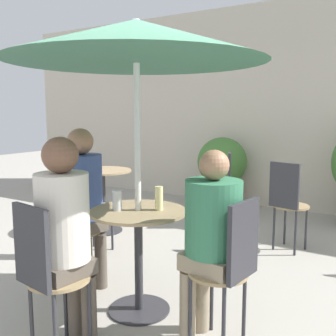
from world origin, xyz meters
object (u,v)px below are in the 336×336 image
Objects in this scene: cafe_table_near at (138,240)px; seated_person_2 at (211,230)px; beer_glass_1 at (159,198)px; seated_person_1 at (65,225)px; bistro_chair_1 at (45,268)px; bistro_chair_0 at (73,217)px; bistro_chair_2 at (231,261)px; potted_plant_0 at (222,167)px; cafe_table_far at (103,188)px; bistro_chair_4 at (90,200)px; bistro_chair_6 at (223,181)px; seated_person_0 at (83,194)px; bistro_chair_3 at (287,198)px; umbrella at (136,42)px; beer_glass_0 at (117,200)px.

cafe_table_near is 0.64m from seated_person_2.
seated_person_1 is at bearing -106.84° from beer_glass_1.
bistro_chair_1 reaches higher than beer_glass_1.
beer_glass_1 is (0.87, -0.03, 0.27)m from bistro_chair_0.
bistro_chair_2 is 3.66m from potted_plant_0.
cafe_table_far is 0.62× the size of seated_person_2.
bistro_chair_1 is at bearing 117.78° from bistro_chair_4.
bistro_chair_1 is at bearing 90.00° from seated_person_1.
bistro_chair_6 is at bearing -76.91° from bistro_chair_1.
bistro_chair_0 is at bearing 113.78° from bistro_chair_4.
seated_person_0 reaches higher than potted_plant_0.
cafe_table_near is 1.86m from bistro_chair_3.
seated_person_1 reaches higher than cafe_table_near.
bistro_chair_3 is 1.00× the size of bistro_chair_6.
seated_person_1 is 0.64× the size of umbrella.
seated_person_1 reaches higher than bistro_chair_2.
seated_person_0 is at bearing 122.30° from bistro_chair_4.
umbrella is (1.08, -0.66, 1.33)m from bistro_chair_4.
beer_glass_0 reaches higher than cafe_table_far.
cafe_table_far is 0.80× the size of bistro_chair_2.
bistro_chair_0 is 6.56× the size of beer_glass_0.
beer_glass_0 is (0.48, -0.16, 0.04)m from seated_person_0.
cafe_table_far is 0.37× the size of umbrella.
cafe_table_near is 0.80× the size of bistro_chair_3.
bistro_chair_0 reaches higher than beer_glass_0.
bistro_chair_2 is 5.55× the size of beer_glass_1.
beer_glass_1 is (1.61, -1.26, 0.30)m from cafe_table_far.
beer_glass_1 is (0.50, -2.25, 0.27)m from bistro_chair_6.
bistro_chair_1 is 0.46× the size of umbrella.
umbrella is (0.75, -0.11, 1.33)m from bistro_chair_0.
bistro_chair_4 is at bearing 142.02° from beer_glass_0.
bistro_chair_1 is 1.00× the size of bistro_chair_3.
seated_person_0 is (-0.23, -2.25, 0.22)m from bistro_chair_6.
beer_glass_1 is (0.21, 0.69, 0.05)m from seated_person_1.
bistro_chair_3 is 1.10m from bistro_chair_6.
cafe_table_far is 2.07m from beer_glass_1.
bistro_chair_2 is at bearing -90.00° from bistro_chair_0.
bistro_chair_4 is 1.83m from umbrella.
seated_person_0 is (0.88, -1.25, 0.25)m from cafe_table_far.
cafe_table_far is 1.99m from beer_glass_0.
bistro_chair_3 is 2.07m from seated_person_0.
bistro_chair_0 is 1.00× the size of bistro_chair_6.
bistro_chair_3 is at bearing -166.72° from bistro_chair_2.
potted_plant_0 is (-1.53, 3.32, 0.04)m from bistro_chair_2.
seated_person_2 reaches higher than cafe_table_near.
seated_person_1 is 0.87m from seated_person_2.
bistro_chair_3 is 1.77m from beer_glass_1.
seated_person_1 is (-0.09, -0.61, 0.25)m from cafe_table_near.
cafe_table_far is (-1.49, 1.34, -0.00)m from cafe_table_near.
seated_person_2 reaches higher than potted_plant_0.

